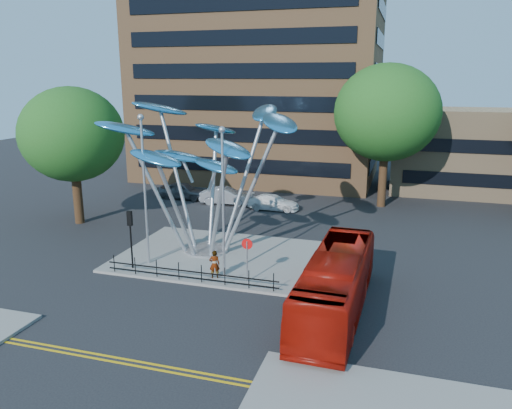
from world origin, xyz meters
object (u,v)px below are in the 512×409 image
(traffic_light_island, at_px, (130,227))
(red_bus, at_px, (336,284))
(tree_left, at_px, (72,135))
(tree_right, at_px, (387,113))
(parked_car_right, at_px, (273,202))
(leaf_sculpture, at_px, (204,146))
(street_lamp_left, at_px, (144,177))
(pedestrian, at_px, (215,264))
(parked_car_mid, at_px, (226,196))
(street_lamp_right, at_px, (223,189))
(no_entry_sign_island, at_px, (247,253))
(parked_car_left, at_px, (183,191))

(traffic_light_island, xyz_separation_m, red_bus, (12.04, -2.00, -1.13))
(tree_left, bearing_deg, tree_right, 28.61)
(tree_right, distance_m, parked_car_right, 12.05)
(leaf_sculpture, distance_m, street_lamp_left, 4.28)
(pedestrian, height_order, parked_car_mid, pedestrian)
(parked_car_right, bearing_deg, red_bus, -156.02)
(red_bus, relative_size, parked_car_mid, 2.36)
(street_lamp_left, xyz_separation_m, street_lamp_right, (5.00, -0.50, -0.26))
(tree_right, xyz_separation_m, no_entry_sign_island, (-6.00, -19.48, -6.22))
(no_entry_sign_island, height_order, parked_car_mid, no_entry_sign_island)
(tree_left, height_order, parked_car_right, tree_left)
(tree_left, relative_size, pedestrian, 6.48)
(tree_right, xyz_separation_m, parked_car_right, (-8.69, -3.88, -7.40))
(parked_car_mid, height_order, parked_car_right, parked_car_mid)
(street_lamp_left, bearing_deg, parked_car_mid, 92.58)
(tree_right, bearing_deg, tree_left, -151.39)
(parked_car_left, bearing_deg, leaf_sculpture, -148.13)
(traffic_light_island, relative_size, parked_car_right, 0.78)
(tree_right, relative_size, parked_car_mid, 2.67)
(no_entry_sign_island, distance_m, parked_car_right, 15.88)
(no_entry_sign_island, bearing_deg, pedestrian, -179.50)
(street_lamp_left, distance_m, parked_car_right, 15.83)
(street_lamp_right, bearing_deg, red_bus, -20.89)
(leaf_sculpture, height_order, parked_car_left, leaf_sculpture)
(tree_left, distance_m, parked_car_mid, 13.81)
(leaf_sculpture, xyz_separation_m, traffic_light_island, (-2.93, -4.18, -4.26))
(tree_right, relative_size, pedestrian, 7.60)
(street_lamp_right, bearing_deg, street_lamp_left, 174.29)
(red_bus, bearing_deg, parked_car_mid, 125.22)
(street_lamp_left, distance_m, red_bus, 12.54)
(tree_left, height_order, street_lamp_right, tree_left)
(street_lamp_left, height_order, traffic_light_island, street_lamp_left)
(parked_car_right, bearing_deg, street_lamp_left, 165.68)
(traffic_light_island, height_order, parked_car_right, traffic_light_island)
(parked_car_left, bearing_deg, tree_left, 156.90)
(parked_car_right, bearing_deg, parked_car_left, 81.35)
(leaf_sculpture, distance_m, street_lamp_right, 4.83)
(parked_car_mid, bearing_deg, street_lamp_right, -164.88)
(street_lamp_right, height_order, red_bus, street_lamp_right)
(traffic_light_island, relative_size, red_bus, 0.32)
(pedestrian, height_order, parked_car_right, pedestrian)
(traffic_light_island, relative_size, parked_car_left, 0.77)
(no_entry_sign_island, bearing_deg, tree_right, 72.88)
(tree_right, distance_m, no_entry_sign_island, 21.31)
(traffic_light_island, distance_m, parked_car_left, 17.77)
(pedestrian, distance_m, parked_car_mid, 17.09)
(leaf_sculpture, relative_size, pedestrian, 7.99)
(parked_car_left, relative_size, parked_car_right, 1.02)
(street_lamp_left, height_order, red_bus, street_lamp_left)
(traffic_light_island, distance_m, red_bus, 12.26)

